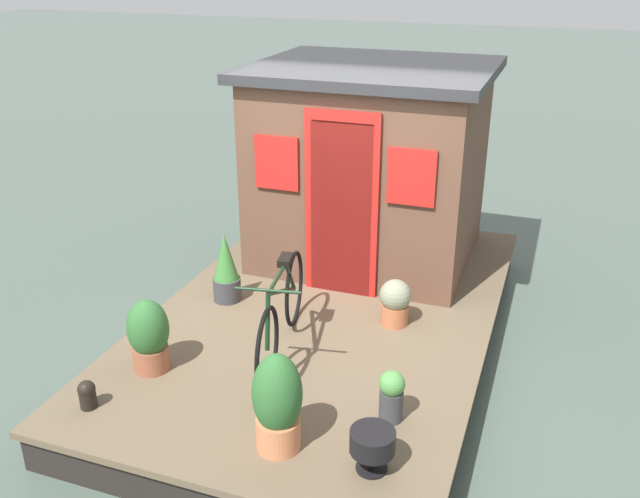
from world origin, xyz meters
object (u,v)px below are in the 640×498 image
potted_plant_geranium (149,335)px  mooring_bollard (87,394)px  potted_plant_succulent (395,301)px  potted_plant_rosemary (226,269)px  potted_plant_sage (277,403)px  bicycle (282,313)px  houseboat_cabin (370,164)px  charcoal_grill (372,443)px  potted_plant_mint (391,395)px

potted_plant_geranium → mooring_bollard: 0.65m
potted_plant_succulent → potted_plant_rosemary: bearing=93.5°
potted_plant_sage → mooring_bollard: (-0.07, 1.50, -0.24)m
bicycle → potted_plant_sage: bearing=-158.5°
mooring_bollard → houseboat_cabin: bearing=-18.9°
houseboat_cabin → charcoal_grill: (-3.31, -0.99, -0.83)m
bicycle → potted_plant_mint: bearing=-117.5°
potted_plant_mint → bicycle: bearing=62.5°
houseboat_cabin → charcoal_grill: 3.55m
potted_plant_succulent → potted_plant_sage: 1.94m
bicycle → potted_plant_succulent: size_ratio=3.93×
houseboat_cabin → potted_plant_sage: size_ratio=3.26×
potted_plant_succulent → bicycle: bearing=136.0°
mooring_bollard → potted_plant_geranium: bearing=-14.8°
houseboat_cabin → mooring_bollard: bearing=161.1°
potted_plant_geranium → potted_plant_mint: bearing=-89.3°
mooring_bollard → potted_plant_sage: bearing=-87.2°
houseboat_cabin → potted_plant_rosemary: 1.93m
potted_plant_mint → charcoal_grill: potted_plant_mint is taller
potted_plant_rosemary → potted_plant_sage: (-1.81, -1.31, 0.03)m
houseboat_cabin → potted_plant_rosemary: bearing=147.2°
potted_plant_succulent → charcoal_grill: bearing=-170.0°
potted_plant_rosemary → potted_plant_geranium: bearing=178.6°
potted_plant_geranium → charcoal_grill: (-0.53, -1.99, -0.10)m
potted_plant_geranium → potted_plant_succulent: bearing=-50.4°
potted_plant_mint → charcoal_grill: 0.55m
bicycle → potted_plant_succulent: (0.79, -0.76, -0.15)m
potted_plant_mint → potted_plant_rosemary: size_ratio=0.58×
houseboat_cabin → potted_plant_mint: houseboat_cabin is taller
potted_plant_geranium → houseboat_cabin: bearing=-19.8°
houseboat_cabin → potted_plant_mint: size_ratio=5.97×
potted_plant_geranium → bicycle: bearing=-56.8°
houseboat_cabin → mooring_bollard: 3.69m
potted_plant_succulent → potted_plant_geranium: bearing=129.6°
charcoal_grill → mooring_bollard: (-0.08, 2.15, -0.09)m
charcoal_grill → potted_plant_succulent: bearing=10.0°
bicycle → potted_plant_sage: bicycle is taller
potted_plant_geranium → potted_plant_sage: potted_plant_sage is taller
houseboat_cabin → bicycle: size_ratio=1.40×
potted_plant_geranium → potted_plant_succulent: (1.38, -1.66, -0.08)m
potted_plant_succulent → potted_plant_mint: 1.39m
houseboat_cabin → charcoal_grill: bearing=-163.3°
houseboat_cabin → mooring_bollard: houseboat_cabin is taller
potted_plant_geranium → potted_plant_rosemary: (1.28, -0.03, 0.02)m
potted_plant_rosemary → potted_plant_sage: size_ratio=0.94×
potted_plant_succulent → charcoal_grill: (-1.90, -0.33, -0.01)m
bicycle → potted_plant_succulent: bicycle is taller
potted_plant_sage → charcoal_grill: size_ratio=2.41×
bicycle → potted_plant_geranium: 1.07m
potted_plant_succulent → potted_plant_rosemary: 1.64m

